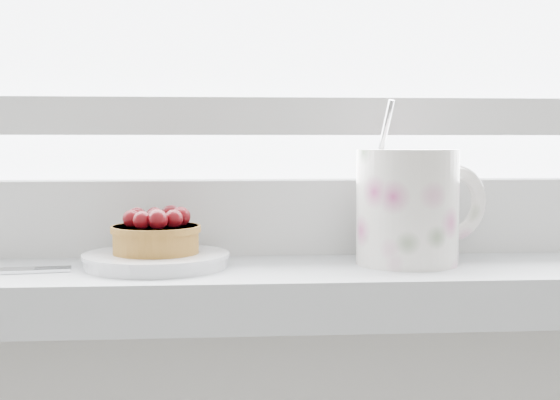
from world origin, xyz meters
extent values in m
cube|color=silver|center=(0.00, 1.90, 0.92)|extent=(1.60, 0.20, 0.04)
cube|color=silver|center=(0.00, 1.97, 0.97)|extent=(1.30, 0.05, 0.07)
cube|color=silver|center=(0.00, 1.97, 1.07)|extent=(1.30, 0.04, 0.04)
cylinder|color=white|center=(-0.07, 1.88, 0.95)|extent=(0.12, 0.12, 0.01)
cylinder|color=brown|center=(-0.07, 1.88, 0.96)|extent=(0.07, 0.07, 0.02)
cylinder|color=brown|center=(-0.07, 1.88, 0.97)|extent=(0.08, 0.08, 0.01)
sphere|color=#430105|center=(-0.07, 1.88, 0.98)|extent=(0.02, 0.02, 0.02)
sphere|color=#430105|center=(-0.05, 1.89, 0.98)|extent=(0.02, 0.02, 0.02)
sphere|color=#430105|center=(-0.06, 1.90, 0.98)|extent=(0.02, 0.02, 0.02)
sphere|color=#430105|center=(-0.07, 1.90, 0.98)|extent=(0.02, 0.02, 0.02)
sphere|color=#430105|center=(-0.08, 1.89, 0.98)|extent=(0.02, 0.02, 0.02)
sphere|color=#430105|center=(-0.09, 1.88, 0.98)|extent=(0.02, 0.02, 0.02)
sphere|color=#430105|center=(-0.08, 1.87, 0.98)|extent=(0.02, 0.02, 0.02)
sphere|color=#430105|center=(-0.06, 1.87, 0.98)|extent=(0.02, 0.02, 0.02)
sphere|color=#430105|center=(-0.05, 1.87, 0.98)|extent=(0.02, 0.02, 0.02)
cylinder|color=silver|center=(0.15, 1.89, 0.99)|extent=(0.11, 0.11, 0.10)
cylinder|color=black|center=(0.15, 1.89, 1.04)|extent=(0.08, 0.08, 0.01)
torus|color=silver|center=(0.19, 1.90, 0.99)|extent=(0.07, 0.03, 0.07)
cylinder|color=silver|center=(0.13, 1.90, 1.05)|extent=(0.02, 0.02, 0.06)
cube|color=silver|center=(-0.18, 1.87, 0.94)|extent=(0.03, 0.03, 0.00)
cube|color=silver|center=(-0.15, 1.86, 0.94)|extent=(0.03, 0.01, 0.00)
cube|color=silver|center=(-0.15, 1.87, 0.94)|extent=(0.03, 0.01, 0.00)
cube|color=silver|center=(-0.15, 1.87, 0.94)|extent=(0.03, 0.01, 0.00)
cube|color=silver|center=(-0.15, 1.88, 0.94)|extent=(0.03, 0.01, 0.00)
camera|label=1|loc=(-0.01, 1.22, 1.05)|focal=50.00mm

